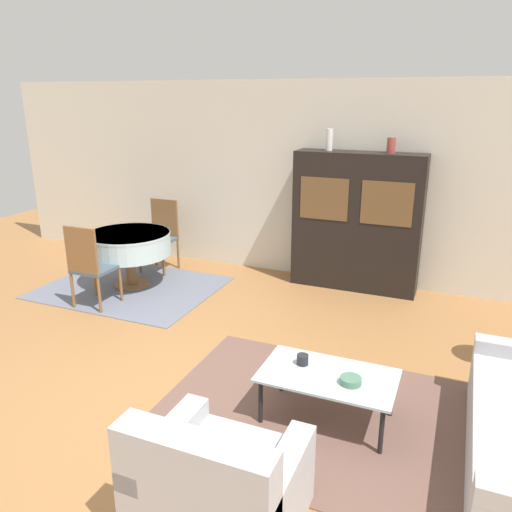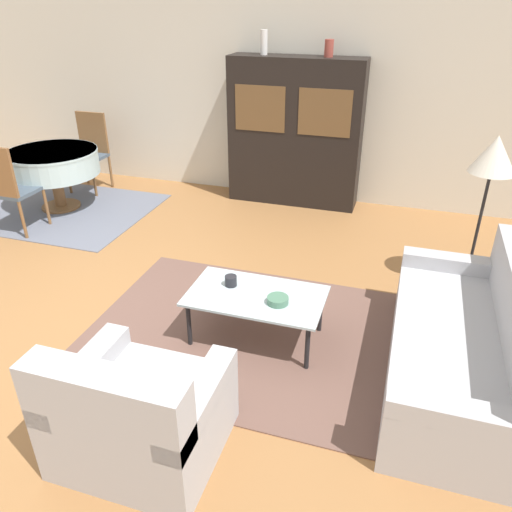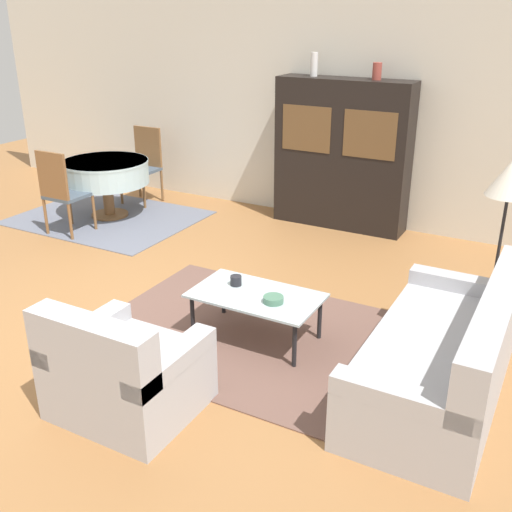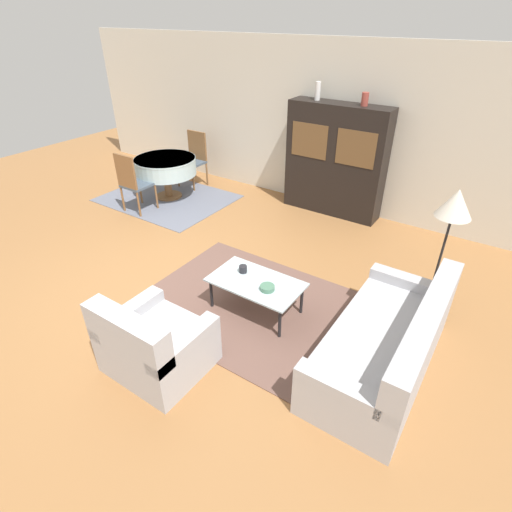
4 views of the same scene
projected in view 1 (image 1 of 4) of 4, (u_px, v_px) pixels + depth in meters
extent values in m
plane|color=#9E6B3D|center=(169.00, 409.00, 4.14)|extent=(14.00, 14.00, 0.00)
cube|color=beige|center=(305.00, 181.00, 6.91)|extent=(10.00, 0.06, 2.70)
cube|color=brown|center=(317.00, 414.00, 4.08)|extent=(2.56, 1.93, 0.01)
cube|color=slate|center=(131.00, 287.00, 6.76)|extent=(2.28, 1.78, 0.01)
cube|color=#B2B2B7|center=(222.00, 494.00, 2.98)|extent=(0.91, 0.81, 0.43)
cube|color=#B2B2B7|center=(194.00, 471.00, 2.59)|extent=(0.91, 0.20, 0.40)
cube|color=#B2B2B7|center=(166.00, 440.00, 3.04)|extent=(0.16, 0.81, 0.12)
cube|color=#B2B2B7|center=(282.00, 474.00, 2.76)|extent=(0.16, 0.81, 0.12)
cylinder|color=black|center=(261.00, 401.00, 3.91)|extent=(0.04, 0.04, 0.38)
cylinder|color=black|center=(382.00, 431.00, 3.57)|extent=(0.04, 0.04, 0.38)
cylinder|color=black|center=(282.00, 371.00, 4.34)|extent=(0.04, 0.04, 0.38)
cylinder|color=black|center=(392.00, 395.00, 4.00)|extent=(0.04, 0.04, 0.38)
cube|color=silver|center=(328.00, 376.00, 3.89)|extent=(1.06, 0.61, 0.02)
cube|color=black|center=(356.00, 222.00, 6.54)|extent=(1.65, 0.40, 1.81)
cube|color=brown|center=(324.00, 199.00, 6.40)|extent=(0.63, 0.01, 0.54)
cube|color=brown|center=(387.00, 204.00, 6.11)|extent=(0.63, 0.01, 0.54)
cylinder|color=brown|center=(132.00, 284.00, 6.82)|extent=(0.48, 0.48, 0.03)
cylinder|color=brown|center=(131.00, 270.00, 6.76)|extent=(0.14, 0.14, 0.44)
cylinder|color=silver|center=(129.00, 244.00, 6.65)|extent=(1.10, 1.10, 0.30)
cylinder|color=silver|center=(128.00, 234.00, 6.61)|extent=(1.11, 1.11, 0.03)
cylinder|color=brown|center=(95.00, 280.00, 6.41)|extent=(0.04, 0.04, 0.44)
cylinder|color=brown|center=(121.00, 284.00, 6.26)|extent=(0.04, 0.04, 0.44)
cylinder|color=brown|center=(73.00, 290.00, 6.05)|extent=(0.04, 0.04, 0.44)
cylinder|color=brown|center=(99.00, 295.00, 5.90)|extent=(0.04, 0.04, 0.44)
cube|color=#475666|center=(95.00, 269.00, 6.08)|extent=(0.44, 0.44, 0.04)
cube|color=brown|center=(81.00, 250.00, 5.82)|extent=(0.44, 0.04, 0.55)
cylinder|color=brown|center=(163.00, 261.00, 7.11)|extent=(0.04, 0.04, 0.44)
cylinder|color=brown|center=(140.00, 258.00, 7.26)|extent=(0.04, 0.04, 0.44)
cylinder|color=brown|center=(178.00, 253.00, 7.47)|extent=(0.04, 0.04, 0.44)
cylinder|color=brown|center=(155.00, 250.00, 7.62)|extent=(0.04, 0.04, 0.44)
cube|color=#475666|center=(158.00, 240.00, 7.29)|extent=(0.44, 0.44, 0.04)
cube|color=brown|center=(165.00, 217.00, 7.38)|extent=(0.44, 0.04, 0.55)
cylinder|color=#232328|center=(303.00, 360.00, 4.03)|extent=(0.10, 0.10, 0.08)
cylinder|color=#4C7A60|center=(351.00, 381.00, 3.76)|extent=(0.16, 0.16, 0.05)
cylinder|color=white|center=(329.00, 140.00, 6.37)|extent=(0.08, 0.08, 0.28)
cylinder|color=#9E4238|center=(391.00, 145.00, 6.09)|extent=(0.10, 0.10, 0.19)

